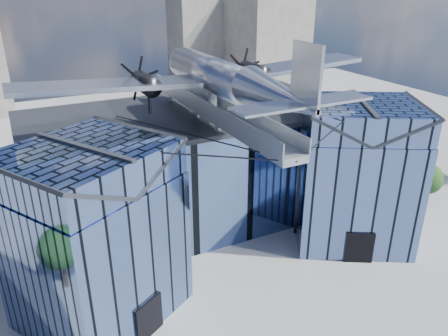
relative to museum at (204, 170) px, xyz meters
name	(u,v)px	position (x,y,z in m)	size (l,w,h in m)	color
ground_plane	(235,260)	(0.00, -5.82, -5.54)	(120.00, 120.00, 0.00)	gray
museum	(204,170)	(0.00, 0.00, 0.00)	(32.88, 24.50, 17.60)	#506BA4
bg_towers	(100,47)	(1.45, 44.67, 4.47)	(77.00, 24.50, 26.00)	gray
tree_plaza_e	(427,179)	(20.25, -6.38, -2.46)	(3.72, 3.72, 4.55)	black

